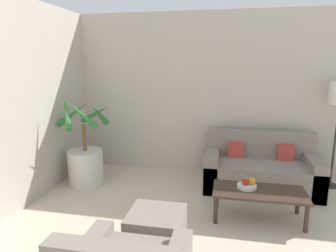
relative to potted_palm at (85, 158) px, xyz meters
name	(u,v)px	position (x,y,z in m)	size (l,w,h in m)	color
wall_back	(259,95)	(2.65, 0.94, 0.93)	(7.73, 0.06, 2.70)	#BCB2A3
potted_palm	(85,158)	(0.00, 0.00, 0.00)	(0.84, 0.82, 1.42)	beige
sofa_loveseat	(260,170)	(2.68, 0.35, -0.14)	(1.65, 0.84, 0.83)	gray
coffee_table	(259,194)	(2.57, -0.62, -0.10)	(1.09, 0.52, 0.36)	#38281E
fruit_bowl	(247,186)	(2.42, -0.57, -0.03)	(0.24, 0.24, 0.04)	beige
apple_red	(245,182)	(2.40, -0.58, 0.03)	(0.08, 0.08, 0.08)	red
apple_green	(246,180)	(2.42, -0.50, 0.03)	(0.07, 0.07, 0.07)	olive
orange_fruit	(252,181)	(2.49, -0.54, 0.04)	(0.09, 0.09, 0.09)	orange
ottoman	(156,230)	(1.48, -1.42, -0.22)	(0.56, 0.54, 0.38)	gray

